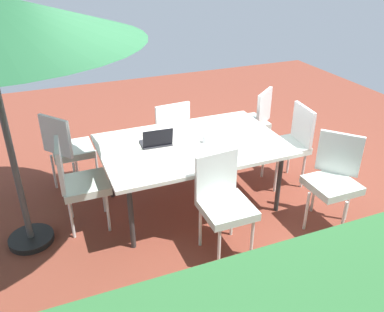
{
  "coord_description": "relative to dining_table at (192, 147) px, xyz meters",
  "views": [
    {
      "loc": [
        1.46,
        3.59,
        2.66
      ],
      "look_at": [
        0.0,
        0.0,
        0.62
      ],
      "focal_mm": 37.67,
      "sensor_mm": 36.0,
      "label": 1
    }
  ],
  "objects": [
    {
      "name": "chair_west",
      "position": [
        -1.28,
        -0.01,
        -0.17
      ],
      "size": [
        0.48,
        0.47,
        0.98
      ],
      "rotation": [
        0.0,
        0.0,
        1.46
      ],
      "color": "silver",
      "rests_on": "ground_plane"
    },
    {
      "name": "chair_southwest",
      "position": [
        -1.21,
        -0.78,
        -0.17
      ],
      "size": [
        0.58,
        0.58,
        0.98
      ],
      "rotation": [
        0.0,
        0.0,
        0.67
      ],
      "color": "silver",
      "rests_on": "ground_plane"
    },
    {
      "name": "chair_north",
      "position": [
        0.01,
        0.81,
        -0.17
      ],
      "size": [
        0.47,
        0.48,
        0.98
      ],
      "rotation": [
        0.0,
        0.0,
        3.23
      ],
      "color": "silver",
      "rests_on": "ground_plane"
    },
    {
      "name": "laptop",
      "position": [
        0.37,
        -0.1,
        0.09
      ],
      "size": [
        0.33,
        0.26,
        0.21
      ],
      "rotation": [
        0.0,
        0.0,
        -0.06
      ],
      "color": "#2D2D33",
      "rests_on": "dining_table"
    },
    {
      "name": "chair_south",
      "position": [
        -0.01,
        -0.81,
        -0.17
      ],
      "size": [
        0.46,
        0.48,
        0.98
      ],
      "rotation": [
        0.0,
        0.0,
        0.07
      ],
      "color": "silver",
      "rests_on": "ground_plane"
    },
    {
      "name": "chair_southeast",
      "position": [
        1.22,
        -0.86,
        -0.17
      ],
      "size": [
        0.58,
        0.58,
        0.98
      ],
      "rotation": [
        0.0,
        0.0,
        5.36
      ],
      "color": "silver",
      "rests_on": "ground_plane"
    },
    {
      "name": "dining_table",
      "position": [
        0.0,
        0.0,
        0.0
      ],
      "size": [
        1.95,
        1.28,
        0.77
      ],
      "color": "silver",
      "rests_on": "ground_plane"
    },
    {
      "name": "chair_east",
      "position": [
        1.22,
        -0.05,
        -0.17
      ],
      "size": [
        0.47,
        0.46,
        0.98
      ],
      "rotation": [
        0.0,
        0.0,
        4.64
      ],
      "color": "silver",
      "rests_on": "ground_plane"
    },
    {
      "name": "cup",
      "position": [
        -0.14,
        0.03,
        0.09
      ],
      "size": [
        0.07,
        0.07,
        0.08
      ],
      "primitive_type": "cylinder",
      "color": "white",
      "rests_on": "dining_table"
    },
    {
      "name": "chair_northwest",
      "position": [
        -1.22,
        0.86,
        -0.17
      ],
      "size": [
        0.59,
        0.59,
        0.98
      ],
      "rotation": [
        0.0,
        0.0,
        2.29
      ],
      "color": "silver",
      "rests_on": "ground_plane"
    },
    {
      "name": "ground_plane",
      "position": [
        0.0,
        0.0,
        -0.73
      ],
      "size": [
        10.0,
        10.0,
        0.02
      ],
      "primitive_type": "cube",
      "color": "brown"
    }
  ]
}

